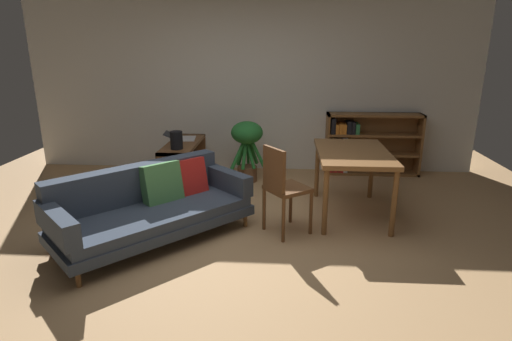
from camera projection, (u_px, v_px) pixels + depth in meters
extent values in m
plane|color=tan|center=(230.00, 244.00, 4.12)|extent=(8.16, 8.16, 0.00)
cube|color=silver|center=(251.00, 82.00, 6.30)|extent=(6.80, 0.10, 2.70)
cylinder|color=brown|center=(245.00, 220.00, 4.50)|extent=(0.04, 0.04, 0.14)
cylinder|color=brown|center=(78.00, 279.00, 3.37)|extent=(0.04, 0.04, 0.14)
cylinder|color=brown|center=(207.00, 202.00, 5.01)|extent=(0.04, 0.04, 0.14)
cylinder|color=brown|center=(51.00, 249.00, 3.88)|extent=(0.04, 0.04, 0.14)
cube|color=#384251|center=(155.00, 223.00, 4.16)|extent=(1.95, 1.96, 0.10)
cube|color=#384251|center=(154.00, 213.00, 4.13)|extent=(1.87, 1.88, 0.10)
cube|color=#384251|center=(137.00, 183.00, 4.29)|extent=(1.43, 1.45, 0.38)
cube|color=#384251|center=(225.00, 179.00, 4.65)|extent=(0.66, 0.66, 0.22)
cube|color=#384251|center=(57.00, 223.00, 3.51)|extent=(0.66, 0.66, 0.22)
cube|color=#4C894C|center=(162.00, 183.00, 4.30)|extent=(0.44, 0.44, 0.43)
cube|color=red|center=(189.00, 177.00, 4.53)|extent=(0.41, 0.41, 0.40)
cube|color=brown|center=(193.00, 154.00, 6.31)|extent=(0.41, 0.04, 0.61)
cube|color=brown|center=(173.00, 177.00, 5.22)|extent=(0.41, 0.04, 0.61)
cube|color=brown|center=(184.00, 166.00, 5.77)|extent=(0.41, 1.14, 0.04)
cube|color=brown|center=(183.00, 144.00, 5.68)|extent=(0.41, 1.18, 0.04)
cube|color=brown|center=(185.00, 183.00, 5.85)|extent=(0.41, 1.14, 0.04)
cube|color=silver|center=(187.00, 139.00, 5.89)|extent=(0.26, 0.34, 0.02)
cube|color=black|center=(172.00, 135.00, 5.86)|extent=(0.24, 0.32, 0.09)
cylinder|color=black|center=(176.00, 140.00, 5.31)|extent=(0.16, 0.16, 0.23)
cylinder|color=slate|center=(176.00, 137.00, 5.29)|extent=(0.09, 0.09, 0.01)
cylinder|color=brown|center=(247.00, 174.00, 5.99)|extent=(0.28, 0.28, 0.22)
cylinder|color=#287A33|center=(256.00, 150.00, 5.85)|extent=(0.30, 0.10, 0.54)
cylinder|color=#287A33|center=(252.00, 150.00, 5.99)|extent=(0.18, 0.25, 0.48)
cylinder|color=#287A33|center=(248.00, 147.00, 5.97)|extent=(0.04, 0.22, 0.54)
cylinder|color=#287A33|center=(242.00, 149.00, 5.93)|extent=(0.19, 0.14, 0.51)
cylinder|color=#287A33|center=(239.00, 153.00, 5.82)|extent=(0.26, 0.22, 0.49)
cylinder|color=#287A33|center=(245.00, 152.00, 5.82)|extent=(0.10, 0.21, 0.49)
cylinder|color=#287A33|center=(251.00, 156.00, 5.85)|extent=(0.16, 0.16, 0.37)
ellipsoid|color=#287A33|center=(247.00, 133.00, 5.82)|extent=(0.45, 0.45, 0.31)
cylinder|color=brown|center=(317.00, 170.00, 5.32)|extent=(0.06, 0.06, 0.71)
cylinder|color=brown|center=(325.00, 202.00, 4.23)|extent=(0.06, 0.06, 0.71)
cylinder|color=brown|center=(372.00, 171.00, 5.28)|extent=(0.06, 0.06, 0.71)
cylinder|color=brown|center=(394.00, 204.00, 4.19)|extent=(0.06, 0.06, 0.71)
cube|color=brown|center=(353.00, 153.00, 4.64)|extent=(0.79, 1.24, 0.05)
cylinder|color=brown|center=(291.00, 203.00, 4.56)|extent=(0.04, 0.04, 0.46)
cylinder|color=brown|center=(311.00, 213.00, 4.28)|extent=(0.04, 0.04, 0.46)
cylinder|color=brown|center=(264.00, 209.00, 4.38)|extent=(0.04, 0.04, 0.46)
cylinder|color=brown|center=(283.00, 221.00, 4.10)|extent=(0.04, 0.04, 0.46)
cube|color=brown|center=(288.00, 189.00, 4.26)|extent=(0.54, 0.54, 0.04)
cube|color=brown|center=(274.00, 169.00, 4.10)|extent=(0.23, 0.30, 0.43)
cube|color=brown|center=(327.00, 143.00, 6.28)|extent=(0.04, 0.30, 0.92)
cube|color=brown|center=(419.00, 145.00, 6.20)|extent=(0.04, 0.30, 0.92)
cube|color=brown|center=(375.00, 115.00, 6.11)|extent=(1.40, 0.30, 0.04)
cube|color=brown|center=(370.00, 172.00, 6.37)|extent=(1.40, 0.30, 0.04)
cube|color=brown|center=(371.00, 142.00, 6.36)|extent=(1.36, 0.04, 0.92)
cube|color=brown|center=(372.00, 154.00, 6.28)|extent=(1.36, 0.29, 0.04)
cube|color=brown|center=(373.00, 134.00, 6.20)|extent=(1.36, 0.29, 0.04)
cube|color=red|center=(330.00, 165.00, 6.36)|extent=(0.05, 0.23, 0.19)
cube|color=red|center=(335.00, 165.00, 6.35)|extent=(0.06, 0.22, 0.18)
cube|color=red|center=(339.00, 164.00, 6.34)|extent=(0.04, 0.22, 0.21)
cube|color=red|center=(341.00, 165.00, 6.35)|extent=(0.03, 0.25, 0.19)
cube|color=silver|center=(345.00, 166.00, 6.34)|extent=(0.06, 0.20, 0.17)
cube|color=gold|center=(332.00, 146.00, 6.26)|extent=(0.07, 0.20, 0.20)
cube|color=#2D5199|center=(337.00, 147.00, 6.27)|extent=(0.06, 0.22, 0.16)
cube|color=#993884|center=(341.00, 146.00, 6.27)|extent=(0.04, 0.25, 0.18)
cube|color=silver|center=(345.00, 145.00, 6.26)|extent=(0.06, 0.25, 0.24)
cube|color=gold|center=(349.00, 145.00, 6.26)|extent=(0.05, 0.25, 0.22)
cube|color=black|center=(333.00, 125.00, 6.17)|extent=(0.06, 0.21, 0.23)
cube|color=orange|center=(337.00, 128.00, 6.19)|extent=(0.04, 0.22, 0.14)
cube|color=orange|center=(340.00, 128.00, 6.19)|extent=(0.05, 0.24, 0.15)
cube|color=orange|center=(344.00, 129.00, 6.17)|extent=(0.05, 0.20, 0.14)
cube|color=black|center=(349.00, 127.00, 6.16)|extent=(0.07, 0.18, 0.19)
cube|color=black|center=(353.00, 127.00, 6.17)|extent=(0.05, 0.25, 0.18)
cube|color=#337F47|center=(357.00, 128.00, 6.16)|extent=(0.06, 0.21, 0.15)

